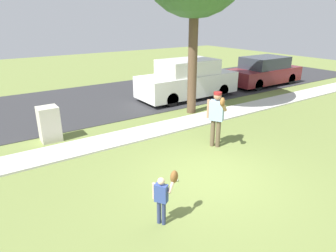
# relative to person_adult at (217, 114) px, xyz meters

# --- Properties ---
(ground_plane) EXTENTS (48.00, 48.00, 0.00)m
(ground_plane) POSITION_rel_person_adult_xyz_m (-1.41, 2.14, -1.09)
(ground_plane) COLOR olive
(sidewalk_strip) EXTENTS (36.00, 1.20, 0.06)m
(sidewalk_strip) POSITION_rel_person_adult_xyz_m (-1.41, 2.24, -1.06)
(sidewalk_strip) COLOR beige
(sidewalk_strip) RESTS_ON ground
(road_surface) EXTENTS (36.00, 6.80, 0.02)m
(road_surface) POSITION_rel_person_adult_xyz_m (-1.41, 7.24, -1.08)
(road_surface) COLOR #2D2D30
(road_surface) RESTS_ON ground
(person_adult) EXTENTS (0.59, 0.86, 1.75)m
(person_adult) POSITION_rel_person_adult_xyz_m (0.00, 0.00, 0.00)
(person_adult) COLOR brown
(person_adult) RESTS_ON ground
(person_child) EXTENTS (0.57, 0.31, 1.07)m
(person_child) POSITION_rel_person_adult_xyz_m (-3.32, -2.16, -0.40)
(person_child) COLOR navy
(person_child) RESTS_ON ground
(baseball) EXTENTS (0.07, 0.07, 0.07)m
(baseball) POSITION_rel_person_adult_xyz_m (-2.22, -1.03, -1.05)
(baseball) COLOR white
(baseball) RESTS_ON ground
(utility_cabinet) EXTENTS (0.62, 0.57, 1.15)m
(utility_cabinet) POSITION_rel_person_adult_xyz_m (-4.13, 3.39, -0.51)
(utility_cabinet) COLOR beige
(utility_cabinet) RESTS_ON ground
(parked_van_white) EXTENTS (5.00, 1.95, 1.88)m
(parked_van_white) POSITION_rel_person_adult_xyz_m (2.91, 5.21, -0.19)
(parked_van_white) COLOR silver
(parked_van_white) RESTS_ON road_surface
(parked_suv_maroon) EXTENTS (4.70, 1.90, 1.63)m
(parked_suv_maroon) POSITION_rel_person_adult_xyz_m (8.46, 5.09, -0.30)
(parked_suv_maroon) COLOR maroon
(parked_suv_maroon) RESTS_ON road_surface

